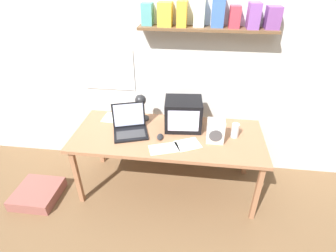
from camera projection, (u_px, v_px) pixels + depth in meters
The scene contains 13 objects.
ground_plane at pixel (168, 185), 2.99m from camera, with size 12.00×12.00×0.00m, color brown.
back_wall at pixel (175, 59), 2.71m from camera, with size 5.60×0.24×2.60m.
corner_desk at pixel (168, 139), 2.64m from camera, with size 1.89×0.78×0.70m.
crt_monitor at pixel (183, 114), 2.66m from camera, with size 0.39×0.34×0.31m.
laptop at pixel (130, 125), 2.63m from camera, with size 0.41×0.39×0.27m.
desk_lamp at pixel (141, 103), 2.71m from camera, with size 0.13×0.19×0.32m.
juice_glass at pixel (235, 131), 2.55m from camera, with size 0.07×0.07×0.14m.
space_heater at pixel (215, 131), 2.46m from camera, with size 0.17×0.14×0.23m.
computer_mouse at pixel (160, 137), 2.55m from camera, with size 0.06×0.11×0.03m.
open_notebook at pixel (116, 118), 2.89m from camera, with size 0.28×0.23×0.00m.
loose_paper_near_monitor at pixel (164, 148), 2.42m from camera, with size 0.31×0.24×0.00m.
loose_paper_near_laptop at pixel (188, 144), 2.47m from camera, with size 0.28×0.26×0.00m.
floor_cushion at pixel (38, 193), 2.81m from camera, with size 0.44×0.44×0.12m.
Camera 1 is at (0.27, -2.15, 2.17)m, focal length 28.00 mm.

